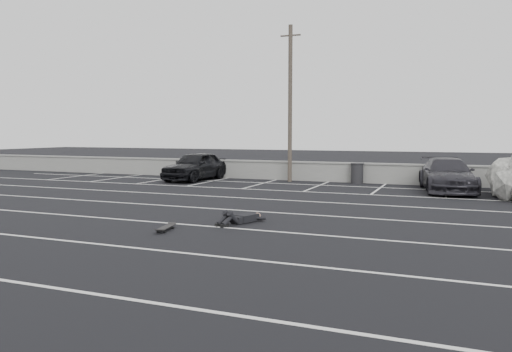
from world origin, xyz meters
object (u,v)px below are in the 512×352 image
at_px(utility_pole, 290,103).
at_px(trash_bin, 357,173).
at_px(car_left, 196,166).
at_px(car_right, 447,175).
at_px(skateboard, 165,228).
at_px(person, 247,215).

relative_size(utility_pole, trash_bin, 7.82).
height_order(car_left, utility_pole, utility_pole).
relative_size(car_right, skateboard, 5.73).
distance_m(trash_bin, skateboard, 14.76).
xyz_separation_m(car_left, utility_pole, (5.12, 1.20, 3.42)).
xyz_separation_m(car_left, skateboard, (6.26, -13.00, -0.72)).
height_order(car_left, car_right, car_left).
bearing_deg(car_left, trash_bin, 14.35).
bearing_deg(utility_pole, skateboard, -85.43).
bearing_deg(person, car_left, 145.27).
height_order(trash_bin, skateboard, trash_bin).
relative_size(trash_bin, person, 0.45).
bearing_deg(person, trash_bin, 105.62).
bearing_deg(utility_pole, car_right, -11.49).
bearing_deg(car_left, person, -50.38).
xyz_separation_m(utility_pole, person, (2.65, -12.13, -3.99)).
relative_size(car_left, utility_pole, 0.56).
distance_m(utility_pole, skateboard, 14.83).
height_order(utility_pole, person, utility_pole).
xyz_separation_m(car_left, car_right, (13.12, -0.43, -0.05)).
height_order(car_right, trash_bin, car_right).
height_order(utility_pole, trash_bin, utility_pole).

